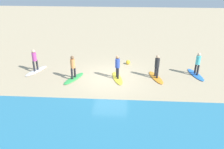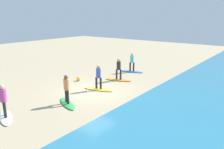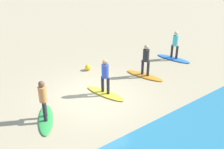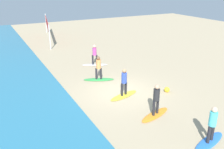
# 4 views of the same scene
# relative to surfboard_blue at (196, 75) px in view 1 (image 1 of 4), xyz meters

# --- Properties ---
(ground_plane) EXTENTS (60.00, 60.00, 0.00)m
(ground_plane) POSITION_rel_surfboard_blue_xyz_m (6.15, 0.79, -0.04)
(ground_plane) COLOR tan
(surfboard_blue) EXTENTS (1.07, 2.17, 0.09)m
(surfboard_blue) POSITION_rel_surfboard_blue_xyz_m (0.00, 0.00, 0.00)
(surfboard_blue) COLOR blue
(surfboard_blue) RESTS_ON ground
(surfer_blue) EXTENTS (0.32, 0.45, 1.64)m
(surfer_blue) POSITION_rel_surfboard_blue_xyz_m (0.00, 0.00, 0.99)
(surfer_blue) COLOR #232328
(surfer_blue) RESTS_ON surfboard_blue
(surfboard_orange) EXTENTS (1.17, 2.17, 0.09)m
(surfboard_orange) POSITION_rel_surfboard_blue_xyz_m (2.93, 0.64, 0.00)
(surfboard_orange) COLOR orange
(surfboard_orange) RESTS_ON ground
(surfer_orange) EXTENTS (0.32, 0.44, 1.64)m
(surfer_orange) POSITION_rel_surfboard_blue_xyz_m (2.93, 0.64, 0.99)
(surfer_orange) COLOR #232328
(surfer_orange) RESTS_ON surfboard_orange
(surfboard_yellow) EXTENTS (1.09, 2.17, 0.09)m
(surfboard_yellow) POSITION_rel_surfboard_blue_xyz_m (5.64, 0.91, 0.00)
(surfboard_yellow) COLOR yellow
(surfboard_yellow) RESTS_ON ground
(surfer_yellow) EXTENTS (0.32, 0.45, 1.64)m
(surfer_yellow) POSITION_rel_surfboard_blue_xyz_m (5.64, 0.91, 0.99)
(surfer_yellow) COLOR #232328
(surfer_yellow) RESTS_ON surfboard_yellow
(surfboard_green) EXTENTS (1.39, 2.14, 0.09)m
(surfboard_green) POSITION_rel_surfboard_blue_xyz_m (8.68, 1.16, 0.00)
(surfboard_green) COLOR green
(surfboard_green) RESTS_ON ground
(surfer_green) EXTENTS (0.32, 0.43, 1.64)m
(surfer_green) POSITION_rel_surfboard_blue_xyz_m (8.68, 1.16, 0.99)
(surfer_green) COLOR #232328
(surfer_green) RESTS_ON surfboard_green
(surfboard_white) EXTENTS (1.38, 2.14, 0.09)m
(surfboard_white) POSITION_rel_surfboard_blue_xyz_m (11.76, 0.08, 0.00)
(surfboard_white) COLOR white
(surfboard_white) RESTS_ON ground
(surfer_white) EXTENTS (0.32, 0.43, 1.64)m
(surfer_white) POSITION_rel_surfboard_blue_xyz_m (11.76, 0.08, 0.99)
(surfer_white) COLOR #232328
(surfer_white) RESTS_ON surfboard_white
(beach_ball) EXTENTS (0.34, 0.34, 0.34)m
(beach_ball) POSITION_rel_surfboard_blue_xyz_m (4.89, -1.75, 0.12)
(beach_ball) COLOR yellow
(beach_ball) RESTS_ON ground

